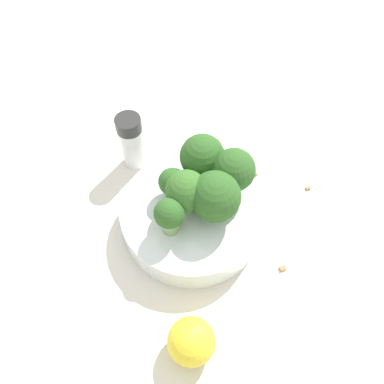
% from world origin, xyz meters
% --- Properties ---
extents(ground_plane, '(3.00, 3.00, 0.00)m').
position_xyz_m(ground_plane, '(0.00, 0.00, 0.00)').
color(ground_plane, silver).
extents(bowl, '(0.17, 0.17, 0.04)m').
position_xyz_m(bowl, '(0.00, 0.00, 0.02)').
color(bowl, silver).
rests_on(bowl, ground_plane).
extents(broccoli_floret_0, '(0.03, 0.03, 0.05)m').
position_xyz_m(broccoli_floret_0, '(0.02, -0.03, 0.07)').
color(broccoli_floret_0, '#84AD66').
rests_on(broccoli_floret_0, bowl).
extents(broccoli_floret_1, '(0.06, 0.06, 0.07)m').
position_xyz_m(broccoli_floret_1, '(0.01, 0.02, 0.08)').
color(broccoli_floret_1, '#7A9E5B').
rests_on(broccoli_floret_1, bowl).
extents(broccoli_floret_2, '(0.05, 0.05, 0.06)m').
position_xyz_m(broccoli_floret_2, '(-0.02, 0.05, 0.08)').
color(broccoli_floret_2, '#84AD66').
rests_on(broccoli_floret_2, bowl).
extents(broccoli_floret_3, '(0.05, 0.05, 0.06)m').
position_xyz_m(broccoli_floret_3, '(0.00, -0.01, 0.08)').
color(broccoli_floret_3, '#8EB770').
rests_on(broccoli_floret_3, bowl).
extents(broccoli_floret_4, '(0.03, 0.03, 0.04)m').
position_xyz_m(broccoli_floret_4, '(-0.02, -0.02, 0.06)').
color(broccoli_floret_4, '#7A9E5B').
rests_on(broccoli_floret_4, bowl).
extents(broccoli_floret_5, '(0.05, 0.05, 0.06)m').
position_xyz_m(broccoli_floret_5, '(-0.05, 0.02, 0.07)').
color(broccoli_floret_5, '#84AD66').
rests_on(broccoli_floret_5, bowl).
extents(pepper_shaker, '(0.03, 0.03, 0.08)m').
position_xyz_m(pepper_shaker, '(-0.12, -0.06, 0.04)').
color(pepper_shaker, silver).
rests_on(pepper_shaker, ground_plane).
extents(lemon_wedge, '(0.05, 0.05, 0.05)m').
position_xyz_m(lemon_wedge, '(0.15, -0.03, 0.02)').
color(lemon_wedge, yellow).
rests_on(lemon_wedge, ground_plane).
extents(almond_crumb_0, '(0.01, 0.01, 0.01)m').
position_xyz_m(almond_crumb_0, '(-0.12, -0.06, 0.00)').
color(almond_crumb_0, '#AD7F4C').
rests_on(almond_crumb_0, ground_plane).
extents(almond_crumb_1, '(0.00, 0.01, 0.01)m').
position_xyz_m(almond_crumb_1, '(-0.02, 0.16, 0.00)').
color(almond_crumb_1, olive).
rests_on(almond_crumb_1, ground_plane).
extents(almond_crumb_2, '(0.01, 0.01, 0.01)m').
position_xyz_m(almond_crumb_2, '(0.08, 0.09, 0.00)').
color(almond_crumb_2, '#AD7F4C').
rests_on(almond_crumb_2, ground_plane).
extents(almond_crumb_3, '(0.01, 0.01, 0.01)m').
position_xyz_m(almond_crumb_3, '(-0.06, 0.10, 0.00)').
color(almond_crumb_3, '#AD7F4C').
rests_on(almond_crumb_3, ground_plane).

